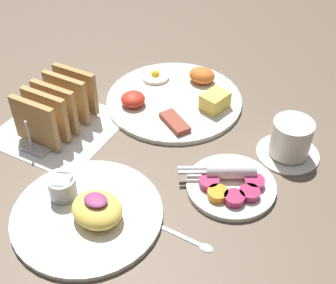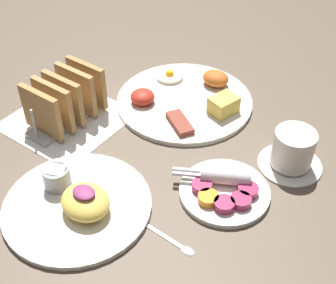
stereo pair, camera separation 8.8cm
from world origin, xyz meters
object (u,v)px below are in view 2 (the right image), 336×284
at_px(plate_foreground, 77,202).
at_px(coffee_cup, 293,151).
at_px(plate_breakfast, 187,99).
at_px(plate_condiments, 224,189).
at_px(toast_rack, 65,99).

distance_m(plate_foreground, coffee_cup, 0.40).
bearing_deg(coffee_cup, plate_breakfast, 168.98).
bearing_deg(coffee_cup, plate_foreground, -128.90).
height_order(plate_condiments, coffee_cup, coffee_cup).
bearing_deg(toast_rack, plate_breakfast, 49.15).
xyz_separation_m(plate_condiments, plate_foreground, (-0.19, -0.17, 0.00)).
height_order(plate_breakfast, coffee_cup, coffee_cup).
bearing_deg(plate_foreground, plate_breakfast, 93.27).
distance_m(plate_breakfast, plate_foreground, 0.36).
distance_m(plate_condiments, toast_rack, 0.38).
distance_m(plate_breakfast, plate_condiments, 0.28).
height_order(plate_condiments, plate_foreground, plate_foreground).
bearing_deg(plate_condiments, toast_rack, -178.91).
xyz_separation_m(plate_condiments, coffee_cup, (0.06, 0.13, 0.02)).
distance_m(plate_condiments, coffee_cup, 0.15).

